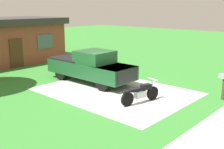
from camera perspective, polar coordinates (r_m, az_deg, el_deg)
name	(u,v)px	position (r m, az deg, el deg)	size (l,w,h in m)	color
ground_plane	(115,91)	(14.45, 0.66, -3.50)	(80.00, 80.00, 0.00)	#337D2F
driveway_pad	(115,91)	(14.45, 0.66, -3.49)	(5.79, 7.71, 0.01)	#ADADAD
motorcycle	(141,93)	(12.67, 6.01, -3.86)	(2.19, 0.81, 1.09)	black
pickup_truck	(90,66)	(16.13, -4.71, 1.78)	(2.07, 5.65, 1.90)	black
mailbox	(224,80)	(13.95, 22.35, -1.04)	(0.26, 0.48, 1.26)	#4C3823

